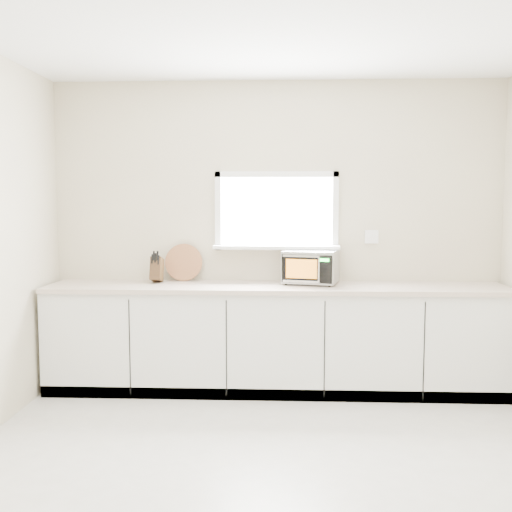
{
  "coord_description": "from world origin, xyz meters",
  "views": [
    {
      "loc": [
        0.06,
        -3.38,
        1.65
      ],
      "look_at": [
        -0.16,
        1.55,
        1.18
      ],
      "focal_mm": 42.0,
      "sensor_mm": 36.0,
      "label": 1
    }
  ],
  "objects": [
    {
      "name": "coffee_grinder",
      "position": [
        0.38,
        1.82,
        1.04
      ],
      "size": [
        0.17,
        0.17,
        0.23
      ],
      "rotation": [
        0.0,
        0.0,
        -0.32
      ],
      "color": "#A8AAAF",
      "rests_on": "countertop"
    },
    {
      "name": "back_wall",
      "position": [
        0.0,
        2.0,
        1.36
      ],
      "size": [
        4.0,
        0.17,
        2.7
      ],
      "color": "beige",
      "rests_on": "ground"
    },
    {
      "name": "cabinets",
      "position": [
        0.0,
        1.7,
        0.44
      ],
      "size": [
        3.92,
        0.6,
        0.88
      ],
      "primitive_type": "cube",
      "color": "silver",
      "rests_on": "ground"
    },
    {
      "name": "cutting_board",
      "position": [
        -0.83,
        1.94,
        1.09
      ],
      "size": [
        0.34,
        0.08,
        0.33
      ],
      "primitive_type": "cylinder",
      "rotation": [
        1.4,
        0.0,
        0.0
      ],
      "color": "#A26D3E",
      "rests_on": "countertop"
    },
    {
      "name": "knife_block",
      "position": [
        -1.05,
        1.81,
        1.04
      ],
      "size": [
        0.1,
        0.2,
        0.29
      ],
      "rotation": [
        0.0,
        0.0,
        -0.02
      ],
      "color": "#49331A",
      "rests_on": "countertop"
    },
    {
      "name": "microwave",
      "position": [
        0.3,
        1.8,
        1.07
      ],
      "size": [
        0.52,
        0.45,
        0.29
      ],
      "rotation": [
        0.0,
        0.0,
        -0.24
      ],
      "color": "black",
      "rests_on": "countertop"
    },
    {
      "name": "ground",
      "position": [
        0.0,
        0.0,
        0.0
      ],
      "size": [
        4.0,
        4.0,
        0.0
      ],
      "primitive_type": "plane",
      "color": "beige",
      "rests_on": "ground"
    },
    {
      "name": "countertop",
      "position": [
        0.0,
        1.69,
        0.9
      ],
      "size": [
        3.92,
        0.64,
        0.04
      ],
      "primitive_type": "cube",
      "color": "beige",
      "rests_on": "cabinets"
    }
  ]
}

